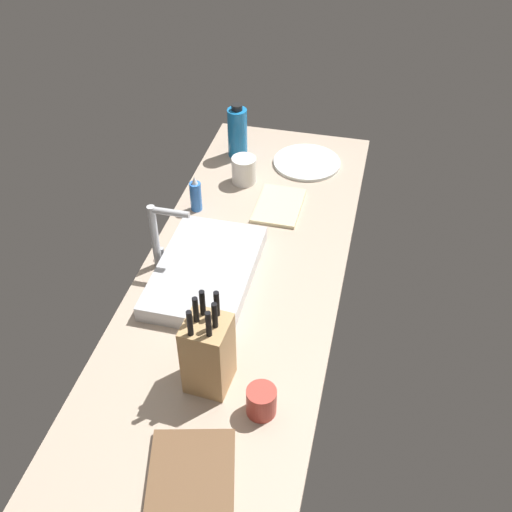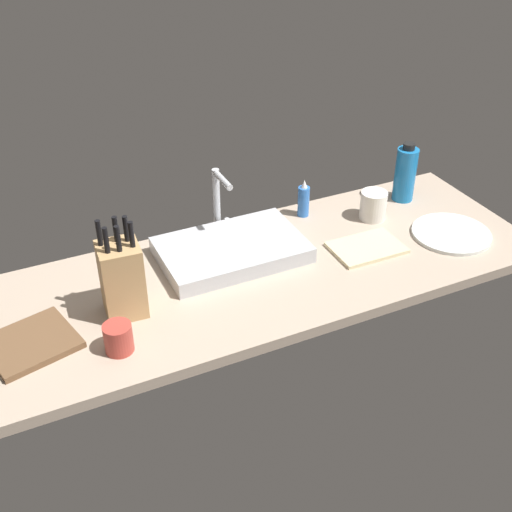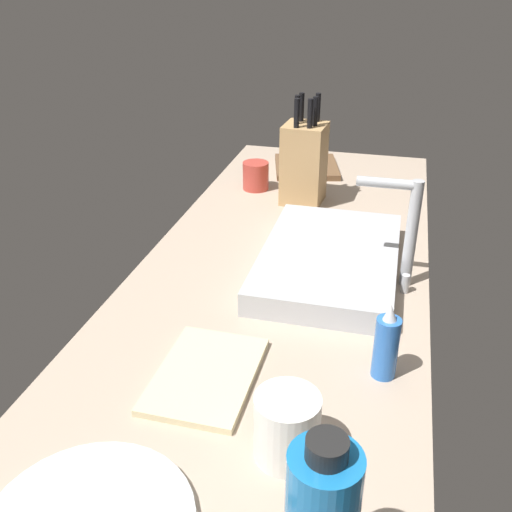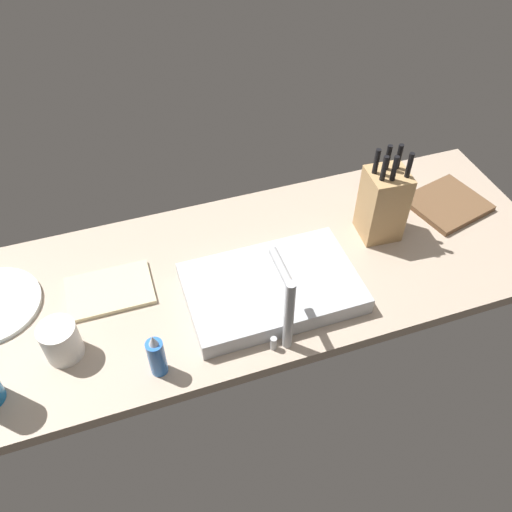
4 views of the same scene
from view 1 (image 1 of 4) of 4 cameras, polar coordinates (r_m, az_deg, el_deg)
name	(u,v)px [view 1 (image 1 of 4)]	position (r cm, az deg, el deg)	size (l,w,h in cm)	color
countertop_slab	(242,276)	(191.15, -1.35, -1.90)	(178.43, 62.44, 3.50)	tan
sink_basin	(206,271)	(187.17, -4.71, -1.40)	(44.78, 28.47, 5.05)	#B7BABF
faucet	(159,232)	(185.81, -9.05, 2.22)	(5.50, 12.89, 22.79)	#B7BABF
knife_block	(208,353)	(153.33, -4.49, -8.98)	(11.78, 11.61, 28.99)	tan
cutting_board	(192,473)	(147.11, -6.02, -19.48)	(21.62, 19.31, 1.80)	brown
soap_bottle	(196,195)	(212.74, -5.64, 5.65)	(4.01, 4.01, 13.57)	blue
water_bottle	(237,132)	(239.96, -1.74, 11.48)	(7.56, 7.56, 21.65)	#1970B7
dinner_plate	(307,162)	(239.91, 4.77, 8.70)	(25.89, 25.89, 1.20)	silver
dish_towel	(279,206)	(215.99, 2.16, 4.73)	(22.61, 15.54, 1.20)	beige
coffee_mug	(261,401)	(152.97, 0.50, -13.40)	(7.50, 7.50, 8.02)	#B23D33
ceramic_cup	(244,170)	(226.54, -1.13, 8.02)	(9.04, 9.04, 9.97)	silver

